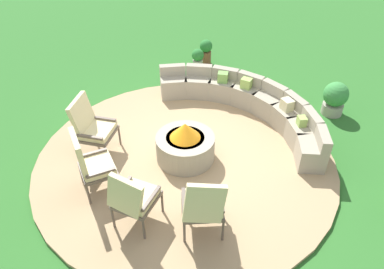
% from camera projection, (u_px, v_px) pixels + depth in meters
% --- Properties ---
extents(ground_plane, '(24.00, 24.00, 0.00)m').
position_uv_depth(ground_plane, '(185.00, 160.00, 6.66)').
color(ground_plane, '#2D6B28').
extents(patio_circle, '(5.26, 5.26, 0.06)m').
position_uv_depth(patio_circle, '(185.00, 159.00, 6.64)').
color(patio_circle, tan).
rests_on(patio_circle, ground_plane).
extents(fire_pit, '(1.02, 1.02, 0.74)m').
position_uv_depth(fire_pit, '(185.00, 145.00, 6.45)').
color(fire_pit, '#9E937F').
rests_on(fire_pit, patio_circle).
extents(curved_stone_bench, '(4.00, 1.61, 0.66)m').
position_uv_depth(curved_stone_bench, '(248.00, 104.00, 7.51)').
color(curved_stone_bench, '#9E937F').
rests_on(curved_stone_bench, patio_circle).
extents(lounge_chair_front_left, '(0.77, 0.79, 1.09)m').
position_uv_depth(lounge_chair_front_left, '(92.00, 126.00, 6.44)').
color(lounge_chair_front_left, brown).
rests_on(lounge_chair_front_left, patio_circle).
extents(lounge_chair_front_right, '(0.74, 0.75, 1.15)m').
position_uv_depth(lounge_chair_front_right, '(90.00, 162.00, 5.65)').
color(lounge_chair_front_right, brown).
rests_on(lounge_chair_front_right, patio_circle).
extents(lounge_chair_back_left, '(0.66, 0.69, 1.06)m').
position_uv_depth(lounge_chair_back_left, '(133.00, 197.00, 5.13)').
color(lounge_chair_back_left, brown).
rests_on(lounge_chair_back_left, patio_circle).
extents(lounge_chair_back_right, '(0.79, 0.82, 1.06)m').
position_uv_depth(lounge_chair_back_right, '(203.00, 205.00, 5.02)').
color(lounge_chair_back_right, brown).
rests_on(lounge_chair_back_right, patio_circle).
extents(potted_plant_0, '(0.32, 0.32, 0.63)m').
position_uv_depth(potted_plant_0, '(206.00, 51.00, 9.51)').
color(potted_plant_0, brown).
rests_on(potted_plant_0, ground_plane).
extents(potted_plant_2, '(0.51, 0.51, 0.71)m').
position_uv_depth(potted_plant_2, '(335.00, 98.00, 7.62)').
color(potted_plant_2, '#A89E8E').
rests_on(potted_plant_2, ground_plane).
extents(potted_plant_3, '(0.30, 0.30, 0.58)m').
position_uv_depth(potted_plant_3, '(198.00, 59.00, 9.19)').
color(potted_plant_3, '#A89E8E').
rests_on(potted_plant_3, ground_plane).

